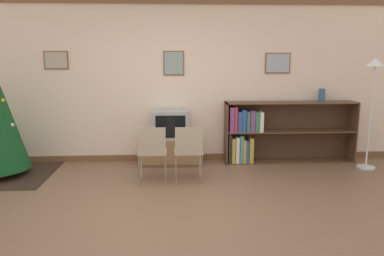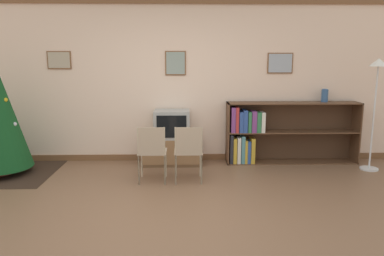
{
  "view_description": "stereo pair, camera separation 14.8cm",
  "coord_description": "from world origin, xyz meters",
  "px_view_note": "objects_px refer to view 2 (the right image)",
  "views": [
    {
      "loc": [
        0.01,
        -3.93,
        1.76
      ],
      "look_at": [
        0.3,
        1.3,
        0.76
      ],
      "focal_mm": 35.0,
      "sensor_mm": 36.0,
      "label": 1
    },
    {
      "loc": [
        0.16,
        -3.94,
        1.76
      ],
      "look_at": [
        0.3,
        1.3,
        0.76
      ],
      "focal_mm": 35.0,
      "sensor_mm": 36.0,
      "label": 2
    }
  ],
  "objects_px": {
    "television": "(172,124)",
    "folding_chair_right": "(188,150)",
    "tv_console": "(172,151)",
    "folding_chair_left": "(152,150)",
    "bookshelf": "(268,133)",
    "standing_lamp": "(377,85)",
    "vase": "(325,95)"
  },
  "relations": [
    {
      "from": "folding_chair_left",
      "to": "standing_lamp",
      "type": "distance_m",
      "value": 3.54
    },
    {
      "from": "tv_console",
      "to": "television",
      "type": "xyz_separation_m",
      "value": [
        -0.0,
        -0.0,
        0.45
      ]
    },
    {
      "from": "tv_console",
      "to": "vase",
      "type": "distance_m",
      "value": 2.7
    },
    {
      "from": "folding_chair_right",
      "to": "bookshelf",
      "type": "distance_m",
      "value": 1.69
    },
    {
      "from": "standing_lamp",
      "to": "bookshelf",
      "type": "bearing_deg",
      "value": 163.35
    },
    {
      "from": "television",
      "to": "folding_chair_left",
      "type": "relative_size",
      "value": 0.7
    },
    {
      "from": "bookshelf",
      "to": "vase",
      "type": "xyz_separation_m",
      "value": [
        0.93,
        0.04,
        0.63
      ]
    },
    {
      "from": "folding_chair_left",
      "to": "bookshelf",
      "type": "xyz_separation_m",
      "value": [
        1.86,
        1.0,
        0.03
      ]
    },
    {
      "from": "tv_console",
      "to": "vase",
      "type": "height_order",
      "value": "vase"
    },
    {
      "from": "bookshelf",
      "to": "vase",
      "type": "height_order",
      "value": "vase"
    },
    {
      "from": "folding_chair_right",
      "to": "television",
      "type": "bearing_deg",
      "value": 105.19
    },
    {
      "from": "tv_console",
      "to": "folding_chair_left",
      "type": "distance_m",
      "value": 1.01
    },
    {
      "from": "bookshelf",
      "to": "standing_lamp",
      "type": "bearing_deg",
      "value": -16.65
    },
    {
      "from": "folding_chair_right",
      "to": "standing_lamp",
      "type": "relative_size",
      "value": 0.47
    },
    {
      "from": "bookshelf",
      "to": "folding_chair_left",
      "type": "bearing_deg",
      "value": -151.68
    },
    {
      "from": "bookshelf",
      "to": "vase",
      "type": "relative_size",
      "value": 10.14
    },
    {
      "from": "folding_chair_right",
      "to": "standing_lamp",
      "type": "distance_m",
      "value": 3.06
    },
    {
      "from": "tv_console",
      "to": "folding_chair_left",
      "type": "bearing_deg",
      "value": -105.15
    },
    {
      "from": "television",
      "to": "folding_chair_right",
      "type": "relative_size",
      "value": 0.7
    },
    {
      "from": "tv_console",
      "to": "television",
      "type": "height_order",
      "value": "television"
    },
    {
      "from": "tv_console",
      "to": "vase",
      "type": "relative_size",
      "value": 4.51
    },
    {
      "from": "television",
      "to": "bookshelf",
      "type": "distance_m",
      "value": 1.62
    },
    {
      "from": "tv_console",
      "to": "standing_lamp",
      "type": "xyz_separation_m",
      "value": [
        3.14,
        -0.4,
        1.11
      ]
    },
    {
      "from": "folding_chair_right",
      "to": "standing_lamp",
      "type": "height_order",
      "value": "standing_lamp"
    },
    {
      "from": "folding_chair_right",
      "to": "standing_lamp",
      "type": "bearing_deg",
      "value": 10.76
    },
    {
      "from": "tv_console",
      "to": "bookshelf",
      "type": "relative_size",
      "value": 0.45
    },
    {
      "from": "folding_chair_left",
      "to": "folding_chair_right",
      "type": "distance_m",
      "value": 0.51
    },
    {
      "from": "tv_console",
      "to": "standing_lamp",
      "type": "relative_size",
      "value": 0.56
    },
    {
      "from": "tv_console",
      "to": "standing_lamp",
      "type": "height_order",
      "value": "standing_lamp"
    },
    {
      "from": "folding_chair_right",
      "to": "vase",
      "type": "xyz_separation_m",
      "value": [
        2.28,
        1.05,
        0.66
      ]
    },
    {
      "from": "vase",
      "to": "standing_lamp",
      "type": "relative_size",
      "value": 0.12
    },
    {
      "from": "television",
      "to": "folding_chair_right",
      "type": "distance_m",
      "value": 1.0
    }
  ]
}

